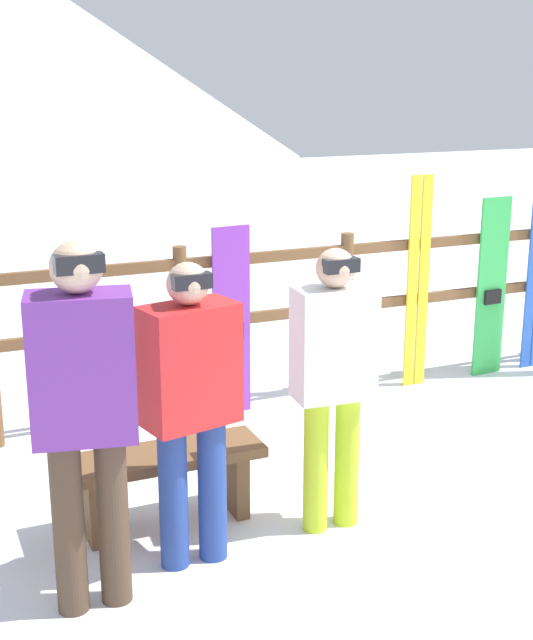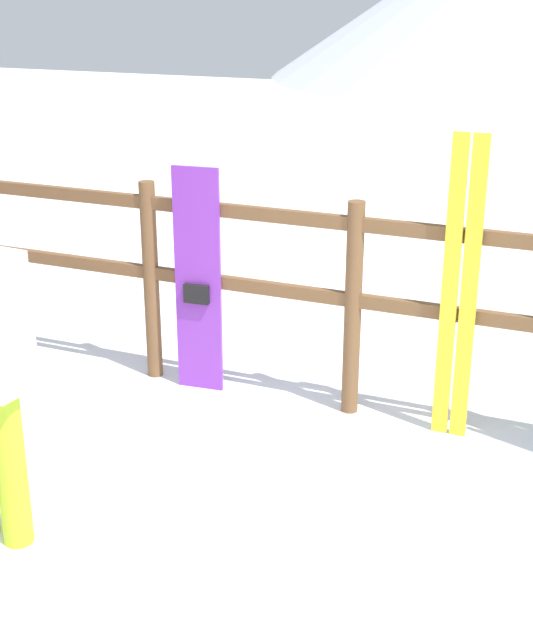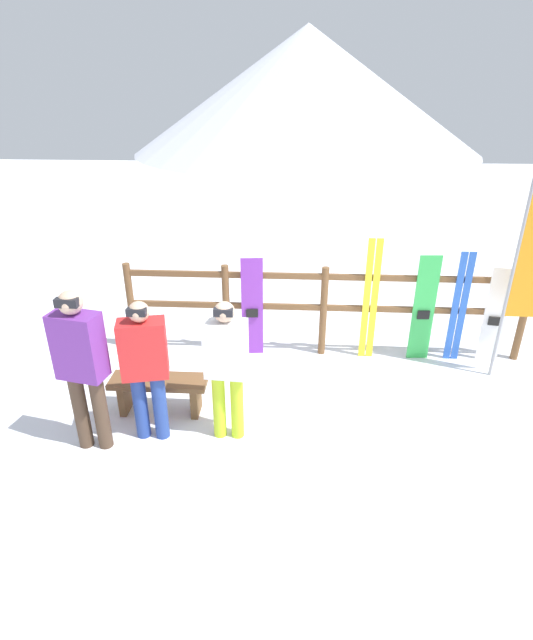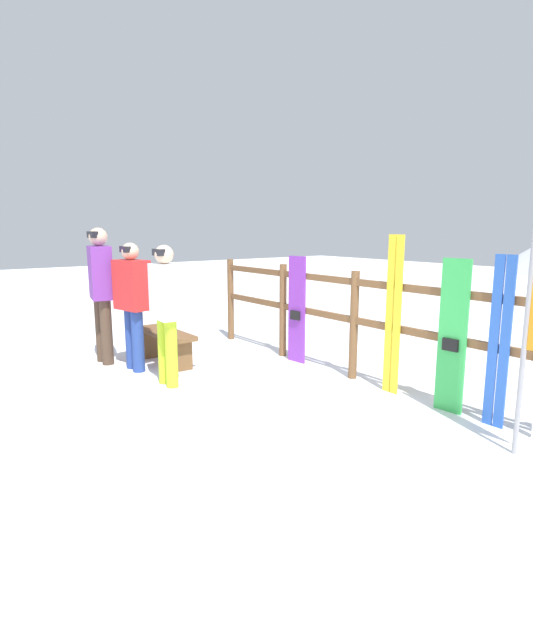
% 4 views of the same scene
% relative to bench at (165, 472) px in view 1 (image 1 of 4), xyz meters
% --- Properties ---
extents(ground_plane, '(40.00, 40.00, 0.00)m').
position_rel_bench_xyz_m(ground_plane, '(1.94, -0.37, -0.32)').
color(ground_plane, white).
extents(fence, '(5.50, 0.10, 1.30)m').
position_rel_bench_xyz_m(fence, '(1.94, 1.51, 0.44)').
color(fence, brown).
rests_on(fence, ground).
extents(bench, '(1.12, 0.36, 0.45)m').
position_rel_bench_xyz_m(bench, '(0.00, 0.00, 0.00)').
color(bench, brown).
rests_on(bench, ground).
extents(person_purple, '(0.51, 0.35, 1.79)m').
position_rel_bench_xyz_m(person_purple, '(-0.55, -0.64, 0.72)').
color(person_purple, '#4C3828').
rests_on(person_purple, ground).
extents(person_red, '(0.52, 0.35, 1.61)m').
position_rel_bench_xyz_m(person_red, '(0.02, -0.44, 0.60)').
color(person_red, navy).
rests_on(person_red, ground).
extents(person_white, '(0.45, 0.27, 1.60)m').
position_rel_bench_xyz_m(person_white, '(0.85, -0.39, 0.61)').
color(person_white, '#B7D826').
rests_on(person_white, ground).
extents(snowboard_purple, '(0.30, 0.08, 1.43)m').
position_rel_bench_xyz_m(snowboard_purple, '(0.96, 1.45, 0.39)').
color(snowboard_purple, purple).
rests_on(snowboard_purple, ground).
extents(ski_pair_yellow, '(0.20, 0.02, 1.72)m').
position_rel_bench_xyz_m(ski_pair_yellow, '(2.56, 1.46, 0.54)').
color(ski_pair_yellow, yellow).
rests_on(ski_pair_yellow, ground).
extents(snowboard_green, '(0.29, 0.07, 1.51)m').
position_rel_bench_xyz_m(snowboard_green, '(3.28, 1.45, 0.43)').
color(snowboard_green, green).
rests_on(snowboard_green, ground).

